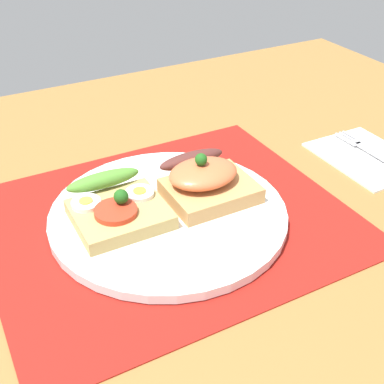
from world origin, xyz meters
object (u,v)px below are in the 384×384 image
object	(u,v)px
sandwich_salmon	(205,180)
napkin	(368,157)
sandwich_egg_tomato	(116,207)
plate	(168,214)
fork	(372,152)

from	to	relation	value
sandwich_salmon	napkin	distance (cm)	24.93
sandwich_salmon	napkin	size ratio (longest dim) A/B	0.70
sandwich_egg_tomato	sandwich_salmon	xyz separation A→B (cm)	(10.58, -0.69, 0.72)
sandwich_egg_tomato	plate	bearing A→B (deg)	-16.68
plate	fork	world-z (taller)	plate
sandwich_salmon	fork	world-z (taller)	sandwich_salmon
sandwich_salmon	fork	bearing A→B (deg)	-2.12
fork	napkin	bearing A→B (deg)	-161.87
sandwich_salmon	fork	size ratio (longest dim) A/B	0.71
sandwich_egg_tomato	fork	world-z (taller)	sandwich_egg_tomato
sandwich_egg_tomato	napkin	distance (cm)	35.43
napkin	plate	bearing A→B (deg)	179.49
napkin	fork	xyz separation A→B (cm)	(0.79, 0.26, 0.46)
plate	sandwich_egg_tomato	xyz separation A→B (cm)	(-5.42, 1.62, 1.81)
sandwich_salmon	fork	xyz separation A→B (cm)	(25.51, -0.94, -2.60)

